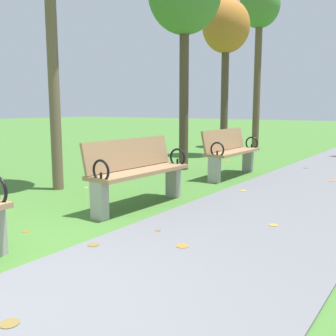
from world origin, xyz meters
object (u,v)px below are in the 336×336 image
park_bench_3 (230,151)px  park_bench_2 (137,170)px  tree_4 (226,30)px  tree_5 (260,12)px

park_bench_3 → park_bench_2: bearing=-90.0°
park_bench_2 → park_bench_3: bearing=90.0°
tree_4 → park_bench_2: bearing=-74.5°
park_bench_3 → tree_4: (-1.58, 2.86, 2.82)m
tree_4 → tree_5: 2.88m
park_bench_3 → tree_4: tree_4 is taller
park_bench_3 → tree_4: size_ratio=0.39×
park_bench_2 → tree_4: 6.53m
park_bench_2 → tree_4: (-1.58, 5.67, 2.82)m
tree_5 → park_bench_3: bearing=-72.4°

